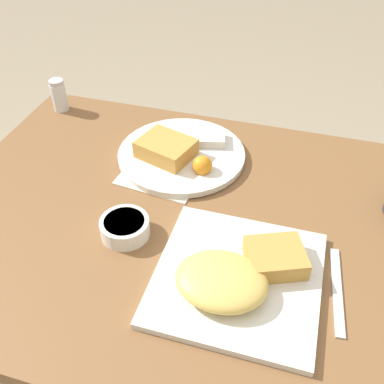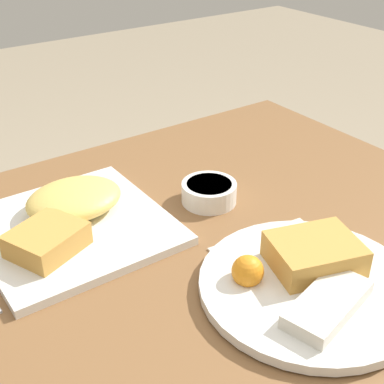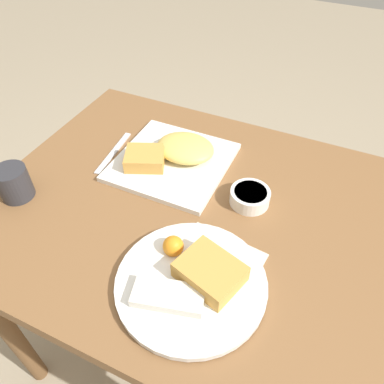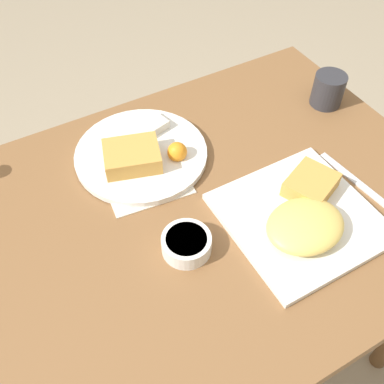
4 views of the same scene
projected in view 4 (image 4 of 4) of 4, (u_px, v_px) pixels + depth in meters
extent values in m
plane|color=gray|center=(203.00, 341.00, 1.48)|extent=(8.00, 8.00, 0.00)
cube|color=brown|center=(209.00, 209.00, 0.94)|extent=(1.03, 0.78, 0.04)
cylinder|color=brown|center=(6.00, 271.00, 1.26)|extent=(0.05, 0.05, 0.69)
cylinder|color=brown|center=(271.00, 158.00, 1.55)|extent=(0.05, 0.05, 0.69)
cube|color=beige|center=(138.00, 165.00, 1.00)|extent=(0.20, 0.27, 0.00)
cube|color=white|center=(300.00, 217.00, 0.90)|extent=(0.28, 0.28, 0.01)
ellipsoid|color=#EAC660|center=(305.00, 226.00, 0.85)|extent=(0.16, 0.13, 0.04)
cube|color=gold|center=(311.00, 185.00, 0.92)|extent=(0.13, 0.12, 0.04)
cylinder|color=white|center=(141.00, 154.00, 1.01)|extent=(0.30, 0.30, 0.01)
cube|color=gold|center=(132.00, 156.00, 0.97)|extent=(0.14, 0.13, 0.04)
cube|color=silver|center=(140.00, 131.00, 1.03)|extent=(0.14, 0.09, 0.02)
sphere|color=orange|center=(178.00, 151.00, 0.99)|extent=(0.04, 0.04, 0.04)
cylinder|color=white|center=(186.00, 244.00, 0.84)|extent=(0.10, 0.10, 0.04)
cylinder|color=beige|center=(186.00, 239.00, 0.83)|extent=(0.08, 0.08, 0.00)
cube|color=silver|center=(354.00, 179.00, 0.97)|extent=(0.03, 0.19, 0.00)
cylinder|color=#2D2D33|center=(328.00, 90.00, 1.11)|extent=(0.08, 0.08, 0.08)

